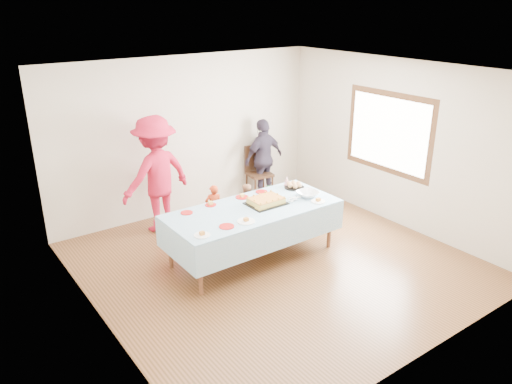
% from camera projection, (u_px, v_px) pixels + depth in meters
% --- Properties ---
extents(ground, '(5.00, 5.00, 0.00)m').
position_uv_depth(ground, '(275.00, 262.00, 7.19)').
color(ground, '#492F15').
rests_on(ground, ground).
extents(room_walls, '(5.04, 5.04, 2.72)m').
position_uv_depth(room_walls, '(280.00, 143.00, 6.58)').
color(room_walls, '#C1B69D').
rests_on(room_walls, ground).
extents(party_table, '(2.50, 1.10, 0.78)m').
position_uv_depth(party_table, '(253.00, 211.00, 7.09)').
color(party_table, brown).
rests_on(party_table, ground).
extents(birthday_cake, '(0.54, 0.42, 0.10)m').
position_uv_depth(birthday_cake, '(266.00, 201.00, 7.18)').
color(birthday_cake, black).
rests_on(birthday_cake, party_table).
extents(rolls_tray, '(0.31, 0.31, 0.09)m').
position_uv_depth(rolls_tray, '(294.00, 185.00, 7.80)').
color(rolls_tray, black).
rests_on(rolls_tray, party_table).
extents(punch_bowl, '(0.32, 0.32, 0.08)m').
position_uv_depth(punch_bowl, '(308.00, 194.00, 7.46)').
color(punch_bowl, silver).
rests_on(punch_bowl, party_table).
extents(party_hat, '(0.10, 0.10, 0.17)m').
position_uv_depth(party_hat, '(287.00, 181.00, 7.88)').
color(party_hat, white).
rests_on(party_hat, party_table).
extents(fork_pile, '(0.24, 0.18, 0.07)m').
position_uv_depth(fork_pile, '(294.00, 198.00, 7.31)').
color(fork_pile, white).
rests_on(fork_pile, party_table).
extents(plate_red_far_a, '(0.17, 0.17, 0.01)m').
position_uv_depth(plate_red_far_a, '(187.00, 213.00, 6.89)').
color(plate_red_far_a, '#BC0E0E').
rests_on(plate_red_far_a, party_table).
extents(plate_red_far_b, '(0.16, 0.16, 0.01)m').
position_uv_depth(plate_red_far_b, '(211.00, 205.00, 7.15)').
color(plate_red_far_b, '#BC0E0E').
rests_on(plate_red_far_b, party_table).
extents(plate_red_far_c, '(0.20, 0.20, 0.01)m').
position_uv_depth(plate_red_far_c, '(242.00, 197.00, 7.43)').
color(plate_red_far_c, '#BC0E0E').
rests_on(plate_red_far_c, party_table).
extents(plate_red_far_d, '(0.18, 0.18, 0.01)m').
position_uv_depth(plate_red_far_d, '(261.00, 192.00, 7.64)').
color(plate_red_far_d, '#BC0E0E').
rests_on(plate_red_far_d, party_table).
extents(plate_red_near, '(0.20, 0.20, 0.01)m').
position_uv_depth(plate_red_near, '(227.00, 226.00, 6.48)').
color(plate_red_near, '#BC0E0E').
rests_on(plate_red_near, party_table).
extents(plate_white_left, '(0.20, 0.20, 0.01)m').
position_uv_depth(plate_white_left, '(202.00, 235.00, 6.24)').
color(plate_white_left, white).
rests_on(plate_white_left, party_table).
extents(plate_white_mid, '(0.24, 0.24, 0.01)m').
position_uv_depth(plate_white_mid, '(246.00, 221.00, 6.63)').
color(plate_white_mid, white).
rests_on(plate_white_mid, party_table).
extents(plate_white_right, '(0.21, 0.21, 0.01)m').
position_uv_depth(plate_white_right, '(318.00, 201.00, 7.28)').
color(plate_white_right, white).
rests_on(plate_white_right, party_table).
extents(dining_chair, '(0.48, 0.48, 0.98)m').
position_uv_depth(dining_chair, '(257.00, 168.00, 9.45)').
color(dining_chair, black).
rests_on(dining_chair, ground).
extents(toddler_left, '(0.33, 0.28, 0.78)m').
position_uv_depth(toddler_left, '(214.00, 208.00, 8.08)').
color(toddler_left, red).
rests_on(toddler_left, ground).
extents(toddler_mid, '(0.41, 0.31, 0.77)m').
position_uv_depth(toddler_mid, '(270.00, 208.00, 8.05)').
color(toddler_mid, '#226835').
rests_on(toddler_mid, ground).
extents(toddler_right, '(0.38, 0.30, 0.77)m').
position_uv_depth(toddler_right, '(246.00, 206.00, 8.14)').
color(toddler_right, tan).
rests_on(toddler_right, ground).
extents(adult_left, '(1.33, 0.92, 1.89)m').
position_uv_depth(adult_left, '(156.00, 174.00, 7.90)').
color(adult_left, '#B81732').
rests_on(adult_left, ground).
extents(adult_right, '(0.91, 0.45, 1.50)m').
position_uv_depth(adult_right, '(264.00, 158.00, 9.36)').
color(adult_right, '#332B3C').
rests_on(adult_right, ground).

